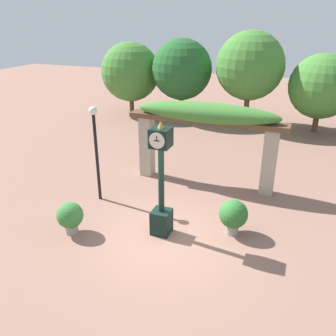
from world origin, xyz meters
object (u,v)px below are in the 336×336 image
(pedestal_clock, at_px, (161,187))
(potted_plant_near_right, at_px, (233,215))
(potted_plant_near_left, at_px, (70,216))
(lamp_post, at_px, (96,141))

(pedestal_clock, relative_size, potted_plant_near_right, 3.19)
(potted_plant_near_left, distance_m, lamp_post, 2.57)
(potted_plant_near_left, relative_size, lamp_post, 0.30)
(potted_plant_near_left, height_order, potted_plant_near_right, potted_plant_near_right)
(pedestal_clock, height_order, potted_plant_near_left, pedestal_clock)
(pedestal_clock, height_order, lamp_post, pedestal_clock)
(potted_plant_near_left, bearing_deg, potted_plant_near_right, 20.74)
(potted_plant_near_right, bearing_deg, potted_plant_near_left, -159.26)
(pedestal_clock, distance_m, potted_plant_near_right, 2.16)
(pedestal_clock, distance_m, lamp_post, 2.97)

